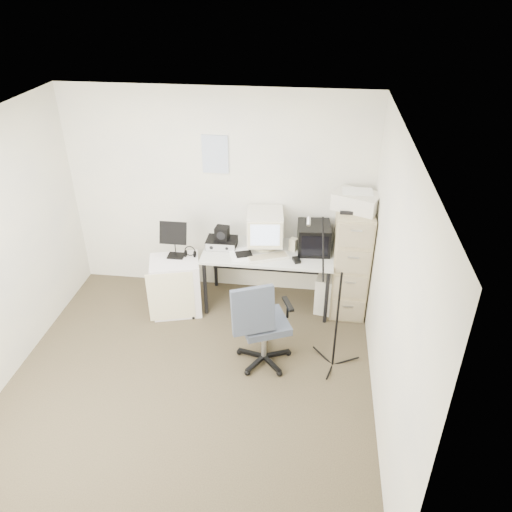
# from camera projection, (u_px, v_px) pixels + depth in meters

# --- Properties ---
(floor) EXTENTS (3.60, 3.60, 0.01)m
(floor) POSITION_uv_depth(u_px,v_px,m) (189.00, 383.00, 4.98)
(floor) COLOR #342B1E
(floor) RESTS_ON ground
(ceiling) EXTENTS (3.60, 3.60, 0.01)m
(ceiling) POSITION_uv_depth(u_px,v_px,m) (167.00, 136.00, 3.71)
(ceiling) COLOR white
(ceiling) RESTS_ON ground
(wall_back) EXTENTS (3.60, 0.02, 2.50)m
(wall_back) POSITION_uv_depth(u_px,v_px,m) (219.00, 195.00, 5.88)
(wall_back) COLOR #F5EDC8
(wall_back) RESTS_ON ground
(wall_front) EXTENTS (3.60, 0.02, 2.50)m
(wall_front) POSITION_uv_depth(u_px,v_px,m) (98.00, 450.00, 2.80)
(wall_front) COLOR #F5EDC8
(wall_front) RESTS_ON ground
(wall_right) EXTENTS (0.02, 3.60, 2.50)m
(wall_right) POSITION_uv_depth(u_px,v_px,m) (391.00, 292.00, 4.15)
(wall_right) COLOR #F5EDC8
(wall_right) RESTS_ON ground
(wall_calendar) EXTENTS (0.30, 0.02, 0.44)m
(wall_calendar) POSITION_uv_depth(u_px,v_px,m) (215.00, 154.00, 5.62)
(wall_calendar) COLOR white
(wall_calendar) RESTS_ON wall_back
(filing_cabinet) EXTENTS (0.40, 0.60, 1.30)m
(filing_cabinet) POSITION_uv_depth(u_px,v_px,m) (350.00, 261.00, 5.74)
(filing_cabinet) COLOR tan
(filing_cabinet) RESTS_ON floor
(printer) EXTENTS (0.57, 0.49, 0.18)m
(printer) POSITION_uv_depth(u_px,v_px,m) (357.00, 201.00, 5.38)
(printer) COLOR white
(printer) RESTS_ON filing_cabinet
(desk) EXTENTS (1.50, 0.70, 0.73)m
(desk) POSITION_uv_depth(u_px,v_px,m) (268.00, 278.00, 5.96)
(desk) COLOR #BABCA7
(desk) RESTS_ON floor
(crt_monitor) EXTENTS (0.45, 0.47, 0.45)m
(crt_monitor) POSITION_uv_depth(u_px,v_px,m) (265.00, 230.00, 5.75)
(crt_monitor) COLOR white
(crt_monitor) RESTS_ON desk
(crt_tv) EXTENTS (0.39, 0.41, 0.33)m
(crt_tv) POSITION_uv_depth(u_px,v_px,m) (314.00, 238.00, 5.71)
(crt_tv) COLOR black
(crt_tv) RESTS_ON desk
(desk_speaker) EXTENTS (0.10, 0.10, 0.15)m
(desk_speaker) POSITION_uv_depth(u_px,v_px,m) (293.00, 244.00, 5.76)
(desk_speaker) COLOR beige
(desk_speaker) RESTS_ON desk
(keyboard) EXTENTS (0.49, 0.32, 0.03)m
(keyboard) POSITION_uv_depth(u_px,v_px,m) (268.00, 257.00, 5.63)
(keyboard) COLOR white
(keyboard) RESTS_ON desk
(mouse) EXTENTS (0.11, 0.13, 0.04)m
(mouse) POSITION_uv_depth(u_px,v_px,m) (296.00, 260.00, 5.57)
(mouse) COLOR black
(mouse) RESTS_ON desk
(radio_receiver) EXTENTS (0.35, 0.25, 0.10)m
(radio_receiver) POSITION_uv_depth(u_px,v_px,m) (222.00, 243.00, 5.84)
(radio_receiver) COLOR black
(radio_receiver) RESTS_ON desk
(radio_speaker) EXTENTS (0.16, 0.16, 0.15)m
(radio_speaker) POSITION_uv_depth(u_px,v_px,m) (222.00, 233.00, 5.79)
(radio_speaker) COLOR black
(radio_speaker) RESTS_ON radio_receiver
(papers) EXTENTS (0.31, 0.37, 0.02)m
(papers) POSITION_uv_depth(u_px,v_px,m) (240.00, 255.00, 5.68)
(papers) COLOR white
(papers) RESTS_ON desk
(pc_tower) EXTENTS (0.32, 0.54, 0.47)m
(pc_tower) POSITION_uv_depth(u_px,v_px,m) (328.00, 288.00, 5.99)
(pc_tower) COLOR white
(pc_tower) RESTS_ON floor
(office_chair) EXTENTS (0.78, 0.78, 1.03)m
(office_chair) POSITION_uv_depth(u_px,v_px,m) (264.00, 322.00, 4.99)
(office_chair) COLOR #363B49
(office_chair) RESTS_ON floor
(side_cart) EXTENTS (0.65, 0.57, 0.68)m
(side_cart) POSITION_uv_depth(u_px,v_px,m) (176.00, 286.00, 5.85)
(side_cart) COLOR silver
(side_cart) RESTS_ON floor
(music_stand) EXTENTS (0.33, 0.20, 0.45)m
(music_stand) POSITION_uv_depth(u_px,v_px,m) (174.00, 239.00, 5.65)
(music_stand) COLOR black
(music_stand) RESTS_ON side_cart
(headphones) EXTENTS (0.18, 0.18, 0.03)m
(headphones) POSITION_uv_depth(u_px,v_px,m) (190.00, 253.00, 5.74)
(headphones) COLOR black
(headphones) RESTS_ON side_cart
(mic_stand) EXTENTS (0.02, 0.02, 1.48)m
(mic_stand) POSITION_uv_depth(u_px,v_px,m) (338.00, 307.00, 4.83)
(mic_stand) COLOR black
(mic_stand) RESTS_ON floor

